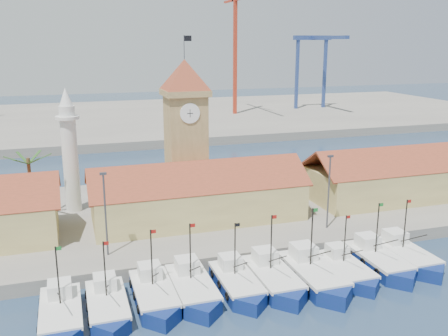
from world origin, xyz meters
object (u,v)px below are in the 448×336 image
object	(u,v)px
boat_0	(61,316)
boat_5	(274,280)
clock_tower	(186,130)
minaret	(70,150)

from	to	relation	value
boat_0	boat_5	xyz separation A→B (m)	(19.90, 0.58, 0.04)
clock_tower	minaret	world-z (taller)	clock_tower
clock_tower	minaret	xyz separation A→B (m)	(-15.00, 2.00, -2.23)
boat_0	boat_5	bearing A→B (deg)	1.67
boat_5	clock_tower	world-z (taller)	clock_tower
boat_0	minaret	size ratio (longest dim) A/B	0.58
boat_5	minaret	size ratio (longest dim) A/B	0.61
boat_0	minaret	world-z (taller)	minaret
clock_tower	minaret	distance (m)	15.30
minaret	clock_tower	bearing A→B (deg)	-7.61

